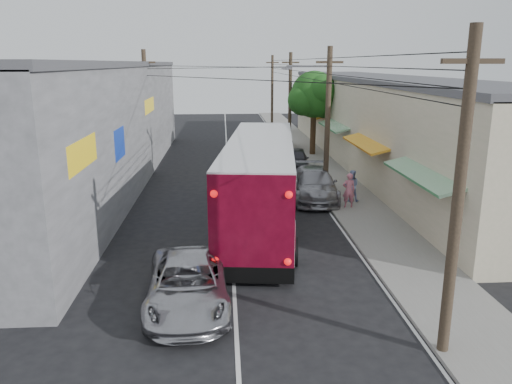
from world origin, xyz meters
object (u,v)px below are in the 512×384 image
at_px(jeepney, 188,284).
at_px(parked_car_mid, 295,159).
at_px(parked_car_far, 281,140).
at_px(pedestrian_near, 349,190).
at_px(pedestrian_far, 351,186).
at_px(coach_bus, 260,181).
at_px(parked_suv, 314,184).

height_order(jeepney, parked_car_mid, parked_car_mid).
distance_m(jeepney, parked_car_mid, 20.28).
xyz_separation_m(parked_car_far, pedestrian_near, (1.35, -18.07, 0.21)).
distance_m(parked_car_mid, pedestrian_near, 9.60).
bearing_deg(parked_car_mid, pedestrian_far, -71.94).
bearing_deg(coach_bus, parked_suv, 59.11).
relative_size(parked_car_mid, pedestrian_near, 2.58).
bearing_deg(parked_suv, parked_car_far, 94.71).
bearing_deg(parked_car_mid, jeepney, -101.06).
bearing_deg(pedestrian_near, parked_car_mid, -80.93).
distance_m(parked_car_mid, parked_car_far, 8.56).
bearing_deg(jeepney, pedestrian_near, 50.62).
xyz_separation_m(coach_bus, pedestrian_far, (5.01, 3.20, -1.06)).
xyz_separation_m(coach_bus, parked_suv, (3.24, 4.22, -1.19)).
distance_m(coach_bus, parked_suv, 5.45).
height_order(jeepney, parked_suv, parked_suv).
relative_size(parked_car_mid, parked_car_far, 0.94).
relative_size(parked_suv, parked_car_far, 1.19).
bearing_deg(coach_bus, pedestrian_near, 31.03).
height_order(pedestrian_near, pedestrian_far, pedestrian_near).
bearing_deg(pedestrian_far, parked_car_mid, -65.88).
distance_m(jeepney, pedestrian_far, 13.45).
bearing_deg(pedestrian_far, pedestrian_near, 81.56).
xyz_separation_m(jeepney, pedestrian_near, (7.35, 9.86, 0.26)).
bearing_deg(coach_bus, jeepney, -102.87).
distance_m(parked_suv, parked_car_mid, 7.37).
xyz_separation_m(jeepney, parked_car_far, (6.00, 27.93, 0.06)).
bearing_deg(pedestrian_near, parked_car_far, -84.74).
height_order(jeepney, pedestrian_near, pedestrian_near).
distance_m(coach_bus, pedestrian_far, 6.04).
height_order(coach_bus, jeepney, coach_bus).
xyz_separation_m(coach_bus, parked_car_far, (3.24, 20.15, -1.22)).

